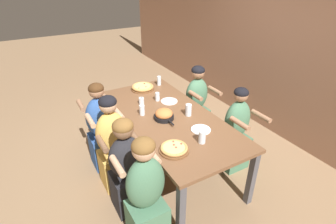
{
  "coord_description": "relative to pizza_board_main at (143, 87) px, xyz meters",
  "views": [
    {
      "loc": [
        2.47,
        -1.41,
        2.39
      ],
      "look_at": [
        0.0,
        0.0,
        0.81
      ],
      "focal_mm": 28.0,
      "sensor_mm": 36.0,
      "label": 1
    }
  ],
  "objects": [
    {
      "name": "ground_plane",
      "position": [
        0.89,
        -0.06,
        -0.8
      ],
      "size": [
        18.0,
        18.0,
        0.0
      ],
      "primitive_type": "plane",
      "color": "#896B4C",
      "rests_on": "ground"
    },
    {
      "name": "restaurant_back_panel",
      "position": [
        0.89,
        1.87,
        0.8
      ],
      "size": [
        10.0,
        0.06,
        3.2
      ],
      "primitive_type": "cube",
      "color": "#9E7056",
      "rests_on": "ground"
    },
    {
      "name": "dining_table",
      "position": [
        0.89,
        -0.06,
        -0.1
      ],
      "size": [
        2.22,
        1.04,
        0.76
      ],
      "color": "brown",
      "rests_on": "ground"
    },
    {
      "name": "pizza_board_main",
      "position": [
        0.0,
        0.0,
        0.0
      ],
      "size": [
        0.35,
        0.35,
        0.06
      ],
      "color": "brown",
      "rests_on": "dining_table"
    },
    {
      "name": "pizza_board_second",
      "position": [
        1.54,
        -0.37,
        -0.01
      ],
      "size": [
        0.31,
        0.31,
        0.05
      ],
      "color": "brown",
      "rests_on": "dining_table"
    },
    {
      "name": "skillet_bowl",
      "position": [
        0.93,
        -0.15,
        0.02
      ],
      "size": [
        0.35,
        0.24,
        0.13
      ],
      "color": "black",
      "rests_on": "dining_table"
    },
    {
      "name": "empty_plate_a",
      "position": [
        0.56,
        0.14,
        -0.03
      ],
      "size": [
        0.23,
        0.23,
        0.02
      ],
      "color": "white",
      "rests_on": "dining_table"
    },
    {
      "name": "empty_plate_b",
      "position": [
        1.36,
        0.1,
        -0.03
      ],
      "size": [
        0.23,
        0.23,
        0.02
      ],
      "color": "white",
      "rests_on": "dining_table"
    },
    {
      "name": "cocktail_glass_blue",
      "position": [
        0.43,
        -0.21,
        0.01
      ],
      "size": [
        0.07,
        0.07,
        0.11
      ],
      "color": "silver",
      "rests_on": "dining_table"
    },
    {
      "name": "drinking_glass_a",
      "position": [
        0.71,
        -0.33,
        0.02
      ],
      "size": [
        0.07,
        0.07,
        0.13
      ],
      "color": "silver",
      "rests_on": "dining_table"
    },
    {
      "name": "drinking_glass_b",
      "position": [
        1.01,
        0.16,
        0.04
      ],
      "size": [
        0.08,
        0.08,
        0.15
      ],
      "color": "silver",
      "rests_on": "dining_table"
    },
    {
      "name": "drinking_glass_c",
      "position": [
        -0.03,
        0.3,
        0.03
      ],
      "size": [
        0.06,
        0.06,
        0.15
      ],
      "color": "silver",
      "rests_on": "dining_table"
    },
    {
      "name": "drinking_glass_d",
      "position": [
        1.56,
        -0.04,
        0.03
      ],
      "size": [
        0.08,
        0.08,
        0.14
      ],
      "color": "silver",
      "rests_on": "dining_table"
    },
    {
      "name": "drinking_glass_e",
      "position": [
        0.45,
        0.02,
        0.02
      ],
      "size": [
        0.06,
        0.06,
        0.12
      ],
      "color": "silver",
      "rests_on": "dining_table"
    },
    {
      "name": "diner_near_midright",
      "position": [
        1.31,
        -0.8,
        -0.27
      ],
      "size": [
        0.51,
        0.4,
        1.14
      ],
      "rotation": [
        0.0,
        0.0,
        1.57
      ],
      "color": "#232328",
      "rests_on": "ground"
    },
    {
      "name": "diner_near_center",
      "position": [
        0.89,
        -0.8,
        -0.24
      ],
      "size": [
        0.51,
        0.4,
        1.21
      ],
      "rotation": [
        0.0,
        0.0,
        1.57
      ],
      "color": "gold",
      "rests_on": "ground"
    },
    {
      "name": "diner_far_midright",
      "position": [
        1.34,
        0.68,
        -0.28
      ],
      "size": [
        0.51,
        0.4,
        1.15
      ],
      "rotation": [
        0.0,
        0.0,
        -1.57
      ],
      "color": "#477556",
      "rests_on": "ground"
    },
    {
      "name": "diner_far_midleft",
      "position": [
        0.47,
        0.68,
        -0.26
      ],
      "size": [
        0.51,
        0.4,
        1.16
      ],
      "rotation": [
        0.0,
        0.0,
        -1.57
      ],
      "color": "#477556",
      "rests_on": "ground"
    },
    {
      "name": "diner_near_right",
      "position": [
        1.78,
        -0.8,
        -0.24
      ],
      "size": [
        0.51,
        0.4,
        1.2
      ],
      "rotation": [
        0.0,
        0.0,
        1.57
      ],
      "color": "#477556",
      "rests_on": "ground"
    },
    {
      "name": "diner_near_midleft",
      "position": [
        0.45,
        -0.8,
        -0.25
      ],
      "size": [
        0.51,
        0.4,
        1.19
      ],
      "rotation": [
        0.0,
        0.0,
        1.57
      ],
      "color": "#2D5193",
      "rests_on": "ground"
    }
  ]
}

